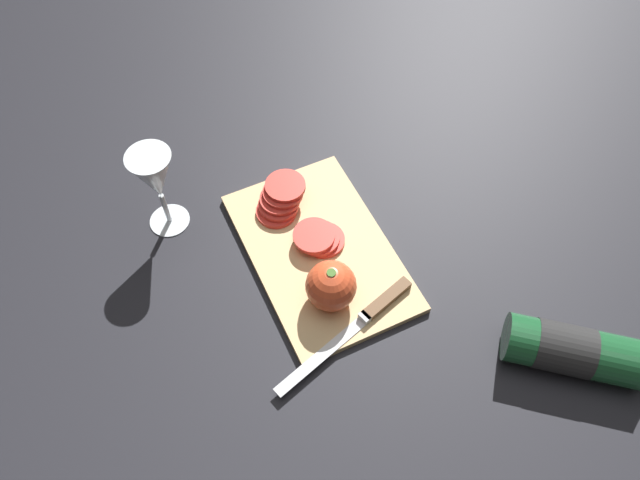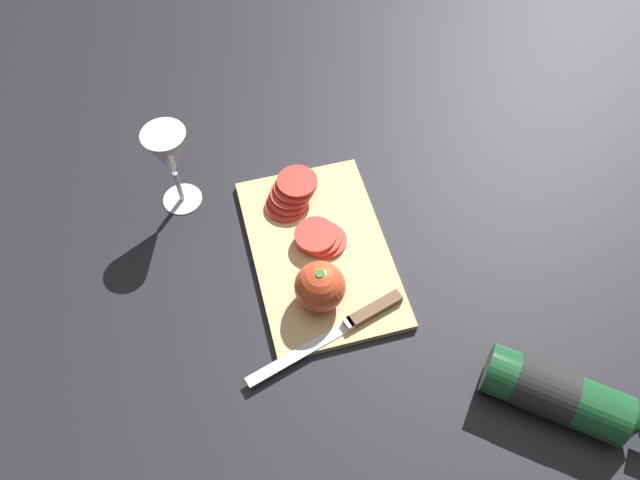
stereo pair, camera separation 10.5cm
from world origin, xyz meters
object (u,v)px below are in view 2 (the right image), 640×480
Objects in this scene: knife at (359,318)px; tomato_slice_stack_far at (291,194)px; wine_bottle at (561,396)px; whole_tomato at (321,286)px; tomato_slice_stack_near at (321,238)px; wine_glass at (170,157)px.

tomato_slice_stack_far is at bearing -95.95° from knife.
wine_bottle reaches higher than tomato_slice_stack_far.
tomato_slice_stack_near is (-0.11, 0.03, -0.03)m from whole_tomato.
wine_glass reaches higher than wine_bottle.
whole_tomato is (0.27, 0.19, -0.06)m from wine_glass.
wine_bottle is 0.39m from whole_tomato.
tomato_slice_stack_far reaches higher than knife.
tomato_slice_stack_far is at bearing 71.42° from wine_glass.
whole_tomato is 0.83× the size of tomato_slice_stack_far.
wine_bottle is 1.02× the size of knife.
knife is (0.05, 0.05, -0.04)m from whole_tomato.
wine_glass is 1.74× the size of tomato_slice_stack_far.
tomato_slice_stack_far is at bearing -164.17° from tomato_slice_stack_near.
wine_bottle is 1.61× the size of wine_glass.
whole_tomato is 0.08m from knife.
whole_tomato reaches higher than knife.
wine_bottle is 3.16× the size of tomato_slice_stack_near.
tomato_slice_stack_near is at bearing 53.29° from wine_glass.
tomato_slice_stack_far is (-0.10, -0.03, 0.01)m from tomato_slice_stack_near.
wine_glass is (-0.53, -0.49, 0.08)m from wine_bottle.
wine_bottle is at bearing 42.61° from wine_glass.
whole_tomato reaches higher than tomato_slice_stack_far.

